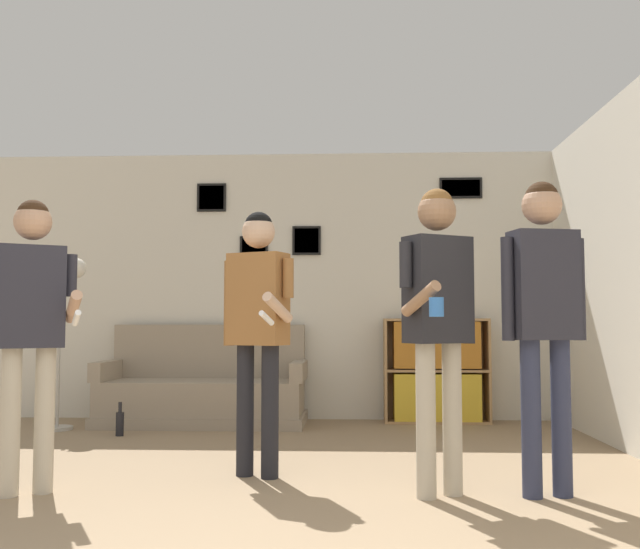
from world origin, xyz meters
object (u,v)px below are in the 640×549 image
object	(u,v)px
bookshelf	(436,371)
person_player_foreground_left	(30,312)
floor_lamp	(60,301)
couch	(204,392)
bottle_on_floor	(120,423)
person_player_foreground_center	(258,312)
person_spectator_near_bookshelf	(544,299)
person_watcher_holding_cup	(438,304)

from	to	relation	value
bookshelf	person_player_foreground_left	distance (m)	4.06
bookshelf	person_player_foreground_left	xyz separation A→B (m)	(-2.65, -3.03, 0.53)
floor_lamp	person_player_foreground_left	bearing A→B (deg)	-70.91
couch	floor_lamp	distance (m)	1.57
person_player_foreground_left	bottle_on_floor	xyz separation A→B (m)	(-0.15, 2.09, -0.92)
person_player_foreground_center	bottle_on_floor	xyz separation A→B (m)	(-1.39, 1.57, -0.92)
person_player_foreground_center	person_spectator_near_bookshelf	xyz separation A→B (m)	(1.68, -0.44, 0.07)
bookshelf	person_watcher_holding_cup	size ratio (longest dim) A/B	0.59
person_spectator_near_bookshelf	bottle_on_floor	world-z (taller)	person_spectator_near_bookshelf
bookshelf	person_player_foreground_center	world-z (taller)	person_player_foreground_center
bookshelf	person_spectator_near_bookshelf	world-z (taller)	person_spectator_near_bookshelf
person_player_foreground_center	bookshelf	bearing A→B (deg)	60.53
person_spectator_near_bookshelf	person_player_foreground_center	bearing A→B (deg)	165.26
bookshelf	couch	bearing A→B (deg)	-175.16
bookshelf	person_player_foreground_center	bearing A→B (deg)	-119.47
couch	bookshelf	size ratio (longest dim) A/B	1.93
couch	person_player_foreground_left	world-z (taller)	person_player_foreground_left
person_player_foreground_left	bottle_on_floor	size ratio (longest dim) A/B	5.83
bookshelf	person_watcher_holding_cup	xyz separation A→B (m)	(-0.33, -2.97, 0.57)
person_player_foreground_left	person_watcher_holding_cup	world-z (taller)	person_watcher_holding_cup
person_player_foreground_center	bottle_on_floor	distance (m)	2.29
person_player_foreground_left	person_spectator_near_bookshelf	world-z (taller)	person_spectator_near_bookshelf
bookshelf	floor_lamp	xyz separation A→B (m)	(-3.48, -0.63, 0.67)
person_player_foreground_center	person_watcher_holding_cup	size ratio (longest dim) A/B	0.97
bookshelf	bottle_on_floor	xyz separation A→B (m)	(-2.81, -0.94, -0.39)
person_spectator_near_bookshelf	bottle_on_floor	xyz separation A→B (m)	(-3.07, 2.01, -0.99)
couch	person_player_foreground_left	xyz separation A→B (m)	(-0.41, -2.84, 0.72)
person_player_foreground_center	person_spectator_near_bookshelf	bearing A→B (deg)	-14.74
person_spectator_near_bookshelf	bottle_on_floor	distance (m)	3.80
floor_lamp	person_player_foreground_left	size ratio (longest dim) A/B	0.93
person_player_foreground_center	person_watcher_holding_cup	xyz separation A→B (m)	(1.09, -0.46, 0.04)
person_player_foreground_left	floor_lamp	bearing A→B (deg)	109.09
floor_lamp	person_player_foreground_center	bearing A→B (deg)	-42.27
bottle_on_floor	person_watcher_holding_cup	bearing A→B (deg)	-39.33
bottle_on_floor	couch	bearing A→B (deg)	53.07
person_spectator_near_bookshelf	bottle_on_floor	bearing A→B (deg)	146.81
person_player_foreground_left	bookshelf	bearing A→B (deg)	48.75
person_watcher_holding_cup	bottle_on_floor	bearing A→B (deg)	140.67
person_player_foreground_left	person_watcher_holding_cup	bearing A→B (deg)	1.42
couch	floor_lamp	world-z (taller)	floor_lamp
bookshelf	person_spectator_near_bookshelf	size ratio (longest dim) A/B	0.57
person_player_foreground_center	bottle_on_floor	bearing A→B (deg)	131.57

